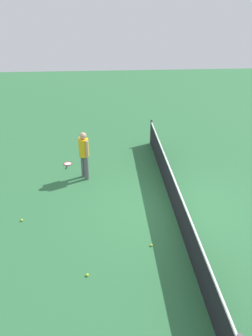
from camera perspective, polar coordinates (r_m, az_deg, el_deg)
ground_plane at (r=10.43m, az=7.91°, el=-6.91°), size 40.00×40.00×0.00m
court_net at (r=10.15m, az=8.09°, el=-4.58°), size 10.09×0.09×1.07m
player_near_side at (r=11.63m, az=-7.04°, el=2.73°), size 0.48×0.47×1.70m
tennis_racket_near_player at (r=13.10m, az=-9.70°, el=0.66°), size 0.59×0.34×0.03m
tennis_ball_near_player at (r=9.03m, az=4.27°, el=-12.70°), size 0.07×0.07×0.07m
tennis_ball_midcourt at (r=8.29m, az=-6.47°, el=-17.32°), size 0.07×0.07×0.07m
tennis_ball_baseline at (r=10.29m, az=-17.00°, el=-8.32°), size 0.07×0.07×0.07m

